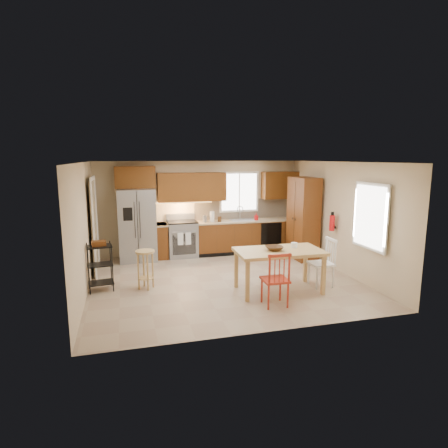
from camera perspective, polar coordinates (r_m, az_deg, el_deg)
name	(u,v)px	position (r m, az deg, el deg)	size (l,w,h in m)	color
floor	(224,280)	(8.10, -0.04, -8.55)	(5.50, 5.50, 0.00)	tan
ceiling	(224,162)	(7.68, -0.04, 9.42)	(5.50, 5.00, 0.02)	silver
wall_back	(200,207)	(10.20, -3.66, 2.53)	(5.50, 0.02, 2.50)	#CCB793
wall_front	(268,252)	(5.47, 6.73, -4.20)	(5.50, 0.02, 2.50)	#CCB793
wall_left	(84,229)	(7.58, -20.57, -0.75)	(0.02, 5.00, 2.50)	#CCB793
wall_right	(341,217)	(8.90, 17.34, 0.97)	(0.02, 5.00, 2.50)	#CCB793
refrigerator	(137,225)	(9.69, -13.09, -0.15)	(0.92, 0.75, 1.82)	gray
range_stove	(182,239)	(9.94, -6.36, -2.34)	(0.76, 0.63, 0.92)	gray
base_cabinet_narrow	(161,241)	(9.89, -9.53, -2.54)	(0.30, 0.60, 0.90)	#592F10
base_cabinet_run	(248,236)	(10.38, 3.72, -1.82)	(2.92, 0.60, 0.90)	#592F10
dishwasher	(271,237)	(10.31, 7.19, -1.96)	(0.60, 0.02, 0.78)	black
backsplash	(245,209)	(10.52, 3.27, 2.36)	(2.92, 0.03, 0.55)	#C7B296
upper_over_fridge	(135,177)	(9.76, -13.42, 6.95)	(1.00, 0.35, 0.55)	#613610
upper_left_block	(192,187)	(9.92, -4.92, 5.64)	(1.80, 0.35, 0.75)	#613610
upper_right_block	(280,185)	(10.65, 8.52, 5.87)	(1.00, 0.35, 0.75)	#613610
window_back	(239,192)	(10.41, 2.31, 4.91)	(1.12, 0.04, 1.12)	white
sink	(242,222)	(10.24, 2.74, 0.37)	(0.62, 0.46, 0.16)	gray
undercab_glow	(181,202)	(9.89, -6.57, 3.30)	(1.60, 0.30, 0.01)	#FFBF66
soap_bottle	(256,217)	(10.25, 4.94, 1.11)	(0.09, 0.09, 0.19)	red
paper_towel	(212,217)	(9.94, -1.84, 1.13)	(0.12, 0.12, 0.28)	silver
canister_steel	(205,219)	(9.91, -2.96, 0.79)	(0.11, 0.11, 0.18)	gray
canister_wood	(220,219)	(9.97, -0.68, 0.75)	(0.10, 0.10, 0.14)	#452812
pantry	(303,218)	(9.80, 11.97, 0.84)	(0.50, 0.95, 2.10)	#592F10
fire_extinguisher	(332,223)	(8.98, 16.14, 0.14)	(0.12, 0.12, 0.36)	red
window_right	(370,216)	(7.89, 21.42, 1.08)	(0.04, 1.02, 1.32)	white
doorway	(94,227)	(8.88, -19.20, -0.46)	(0.04, 0.95, 2.10)	#8C7A59
dining_table	(279,271)	(7.44, 8.32, -7.09)	(1.67, 0.94, 0.81)	tan
chair_red	(275,279)	(6.71, 7.77, -8.25)	(0.46, 0.46, 0.98)	#AB2D1A
chair_white	(321,263)	(7.87, 14.59, -5.72)	(0.46, 0.46, 0.98)	silver
table_bowl	(274,251)	(7.29, 7.65, -4.03)	(0.34, 0.34, 0.08)	#452812
table_jar	(294,246)	(7.56, 10.65, -3.35)	(0.13, 0.13, 0.15)	silver
bar_stool	(146,270)	(7.66, -11.85, -6.82)	(0.38, 0.38, 0.78)	tan
utility_cart	(100,267)	(7.77, -18.35, -6.26)	(0.47, 0.37, 0.95)	black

